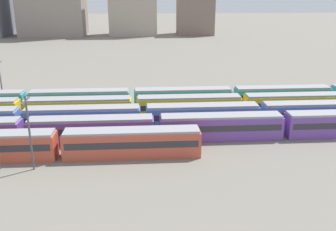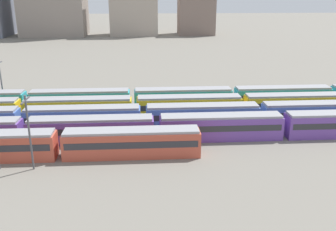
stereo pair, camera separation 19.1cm
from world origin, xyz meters
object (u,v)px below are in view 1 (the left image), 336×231
object	(u,v)px
train_track_3	(189,106)
train_track_4	(183,98)
catenary_pole_1	(1,81)
train_track_1	(221,127)
catenary_pole_2	(29,129)
train_track_2	(143,117)

from	to	relation	value
train_track_3	train_track_4	distance (m)	5.22
train_track_4	catenary_pole_1	world-z (taller)	catenary_pole_1
train_track_3	catenary_pole_1	world-z (taller)	catenary_pole_1
train_track_1	catenary_pole_1	distance (m)	42.19
train_track_4	catenary_pole_1	xyz separation A→B (m)	(-33.70, 3.11, 3.07)
train_track_1	catenary_pole_2	size ratio (longest dim) A/B	9.89
train_track_2	catenary_pole_1	size ratio (longest dim) A/B	8.41
catenary_pole_1	train_track_1	bearing A→B (deg)	-26.40
train_track_1	train_track_2	distance (m)	12.53
train_track_4	catenary_pole_2	size ratio (longest dim) A/B	9.89
train_track_1	train_track_4	bearing A→B (deg)	104.33
train_track_2	train_track_4	size ratio (longest dim) A/B	0.80
catenary_pole_2	train_track_2	bearing A→B (deg)	44.95
catenary_pole_1	catenary_pole_2	distance (m)	29.90
train_track_3	train_track_1	bearing A→B (deg)	-71.49
train_track_3	train_track_4	xyz separation A→B (m)	(-0.51, 5.20, 0.00)
train_track_4	train_track_3	bearing A→B (deg)	-84.45
train_track_2	train_track_1	bearing A→B (deg)	-24.51
catenary_pole_2	catenary_pole_1	bearing A→B (deg)	115.13
train_track_4	catenary_pole_2	world-z (taller)	catenary_pole_2
train_track_2	catenary_pole_1	world-z (taller)	catenary_pole_1
train_track_1	catenary_pole_1	bearing A→B (deg)	153.60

